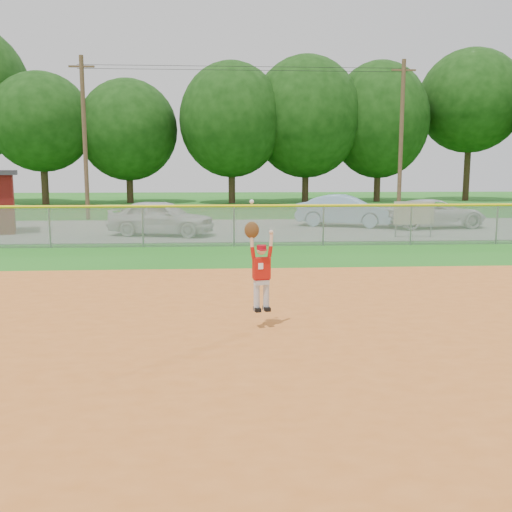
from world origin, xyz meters
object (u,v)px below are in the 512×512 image
(car_white_a, at_px, (161,217))
(ballplayer, at_px, (260,267))
(car_white_b, at_px, (434,213))
(car_blue, at_px, (345,211))
(sponsor_sign, at_px, (414,214))

(car_white_a, bearing_deg, ballplayer, -152.88)
(car_white_a, height_order, ballplayer, ballplayer)
(ballplayer, bearing_deg, car_white_b, 60.47)
(car_white_a, xyz_separation_m, car_blue, (8.67, 3.39, 0.01))
(sponsor_sign, xyz_separation_m, ballplayer, (-7.34, -13.27, 0.13))
(car_blue, relative_size, sponsor_sign, 2.75)
(car_white_a, height_order, sponsor_sign, car_white_a)
(car_white_a, xyz_separation_m, sponsor_sign, (10.52, -1.37, 0.21))
(car_white_a, bearing_deg, sponsor_sign, -82.56)
(car_white_a, relative_size, sponsor_sign, 2.63)
(car_blue, relative_size, ballplayer, 2.38)
(car_white_a, distance_m, sponsor_sign, 10.61)
(car_blue, distance_m, sponsor_sign, 5.11)
(sponsor_sign, distance_m, ballplayer, 15.16)
(car_white_a, bearing_deg, car_blue, -53.76)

